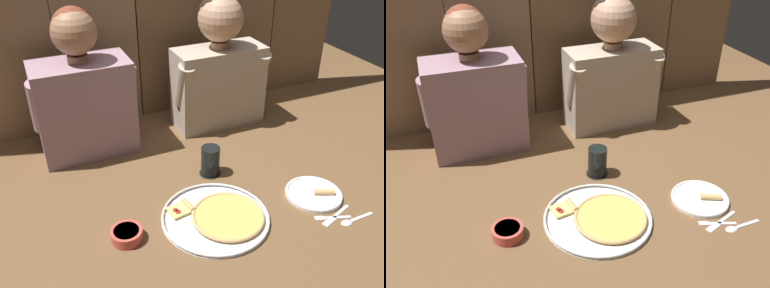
# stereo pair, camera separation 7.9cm
# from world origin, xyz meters

# --- Properties ---
(ground_plane) EXTENTS (3.20, 3.20, 0.00)m
(ground_plane) POSITION_xyz_m (0.00, 0.00, 0.00)
(ground_plane) COLOR brown
(pizza_tray) EXTENTS (0.38, 0.38, 0.03)m
(pizza_tray) POSITION_xyz_m (-0.00, -0.13, 0.01)
(pizza_tray) COLOR silver
(pizza_tray) RESTS_ON ground
(dinner_plate) EXTENTS (0.21, 0.21, 0.03)m
(dinner_plate) POSITION_xyz_m (0.38, -0.16, 0.01)
(dinner_plate) COLOR white
(dinner_plate) RESTS_ON ground
(drinking_glass) EXTENTS (0.09, 0.09, 0.12)m
(drinking_glass) POSITION_xyz_m (0.09, 0.13, 0.06)
(drinking_glass) COLOR black
(drinking_glass) RESTS_ON ground
(dipping_bowl) EXTENTS (0.11, 0.11, 0.04)m
(dipping_bowl) POSITION_xyz_m (-0.32, -0.09, 0.02)
(dipping_bowl) COLOR #CC4C42
(dipping_bowl) RESTS_ON ground
(table_fork) EXTENTS (0.13, 0.06, 0.01)m
(table_fork) POSITION_xyz_m (0.36, -0.28, 0.00)
(table_fork) COLOR silver
(table_fork) RESTS_ON ground
(table_knife) EXTENTS (0.15, 0.07, 0.01)m
(table_knife) POSITION_xyz_m (0.38, -0.28, 0.00)
(table_knife) COLOR silver
(table_knife) RESTS_ON ground
(table_spoon) EXTENTS (0.14, 0.03, 0.01)m
(table_spoon) POSITION_xyz_m (0.42, -0.33, 0.00)
(table_spoon) COLOR silver
(table_spoon) RESTS_ON ground
(diner_left) EXTENTS (0.43, 0.22, 0.62)m
(diner_left) POSITION_xyz_m (-0.31, 0.51, 0.27)
(diner_left) COLOR gray
(diner_left) RESTS_ON ground
(diner_right) EXTENTS (0.45, 0.22, 0.61)m
(diner_right) POSITION_xyz_m (0.31, 0.51, 0.29)
(diner_right) COLOR #B2A38E
(diner_right) RESTS_ON ground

